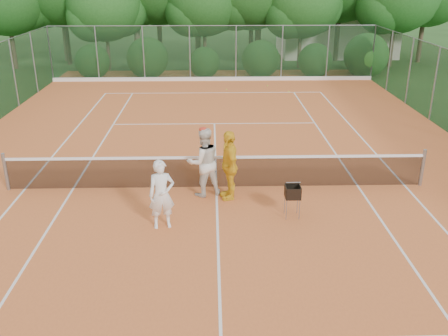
% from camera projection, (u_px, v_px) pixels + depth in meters
% --- Properties ---
extents(ground, '(120.00, 120.00, 0.00)m').
position_uv_depth(ground, '(216.00, 188.00, 14.39)').
color(ground, '#1F4217').
rests_on(ground, ground).
extents(clay_court, '(18.00, 36.00, 0.02)m').
position_uv_depth(clay_court, '(216.00, 188.00, 14.39)').
color(clay_court, orange).
rests_on(clay_court, ground).
extents(club_building, '(8.00, 5.00, 3.00)m').
position_uv_depth(club_building, '(336.00, 34.00, 36.34)').
color(club_building, beige).
rests_on(club_building, ground).
extents(tennis_net, '(11.97, 0.10, 1.10)m').
position_uv_depth(tennis_net, '(216.00, 171.00, 14.20)').
color(tennis_net, gray).
rests_on(tennis_net, clay_court).
extents(player_white, '(0.70, 0.53, 1.72)m').
position_uv_depth(player_white, '(162.00, 195.00, 11.89)').
color(player_white, white).
rests_on(player_white, clay_court).
extents(player_center_grp, '(1.13, 1.01, 1.97)m').
position_uv_depth(player_center_grp, '(204.00, 162.00, 13.58)').
color(player_center_grp, silver).
rests_on(player_center_grp, clay_court).
extents(player_yellow, '(0.69, 1.20, 1.92)m').
position_uv_depth(player_yellow, '(229.00, 165.00, 13.41)').
color(player_yellow, yellow).
rests_on(player_yellow, clay_court).
extents(ball_hopper, '(0.37, 0.37, 0.84)m').
position_uv_depth(ball_hopper, '(293.00, 193.00, 12.46)').
color(ball_hopper, gray).
rests_on(ball_hopper, clay_court).
extents(stray_ball_a, '(0.07, 0.07, 0.07)m').
position_uv_depth(stray_ball_a, '(226.00, 89.00, 26.00)').
color(stray_ball_a, '#BED732').
rests_on(stray_ball_a, clay_court).
extents(stray_ball_b, '(0.07, 0.07, 0.07)m').
position_uv_depth(stray_ball_b, '(267.00, 86.00, 26.84)').
color(stray_ball_b, '#C0DB33').
rests_on(stray_ball_b, clay_court).
extents(stray_ball_c, '(0.07, 0.07, 0.07)m').
position_uv_depth(stray_ball_c, '(289.00, 91.00, 25.56)').
color(stray_ball_c, gold).
rests_on(stray_ball_c, clay_court).
extents(court_markings, '(11.03, 23.83, 0.01)m').
position_uv_depth(court_markings, '(216.00, 187.00, 14.38)').
color(court_markings, white).
rests_on(court_markings, clay_court).
extents(fence_back, '(18.07, 0.07, 3.00)m').
position_uv_depth(fence_back, '(213.00, 53.00, 27.76)').
color(fence_back, '#19381E').
rests_on(fence_back, clay_court).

